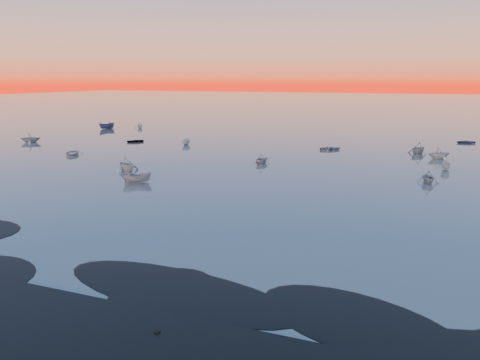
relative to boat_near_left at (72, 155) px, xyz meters
The scene contains 6 objects.
ground 70.08m from the boat_near_left, 60.23° to the left, with size 600.00×600.00×0.00m, color #695F57.
mud_lobes 53.14m from the boat_near_left, 49.09° to the right, with size 140.00×6.00×0.07m, color black, non-canonical shape.
moored_fleet 37.45m from the boat_near_left, 21.68° to the left, with size 124.00×58.00×1.20m, color silver, non-canonical shape.
boat_near_left is the anchor object (origin of this frame).
boat_near_center 26.63m from the boat_near_left, 32.02° to the right, with size 3.65×1.55×1.26m, color gray.
boat_near_right 56.89m from the boat_near_left, ahead, with size 3.45×1.55×1.21m, color gray.
Camera 1 is at (21.15, -23.97, 12.96)m, focal length 35.00 mm.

